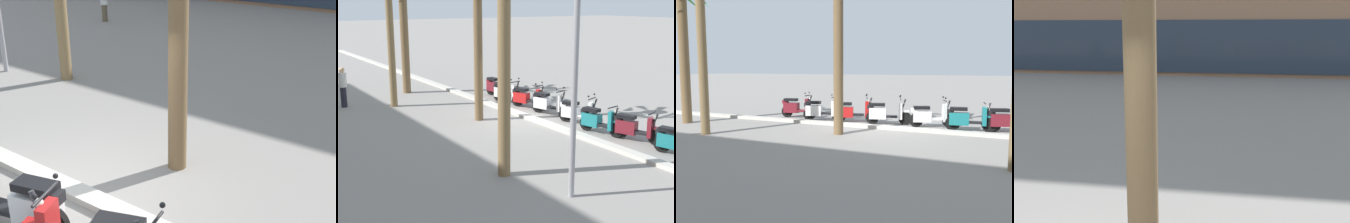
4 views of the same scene
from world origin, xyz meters
The scene contains 11 objects.
ground_plane centered at (0.00, 0.00, 0.00)m, with size 200.00×200.00×0.00m, color gray.
curb_strip centered at (0.00, -0.11, 0.06)m, with size 60.00×0.36×0.12m, color #BCB7AD.
scooter_maroon_last_in_row centered at (-4.42, -1.31, 0.45)m, with size 1.69×0.80×1.04m.
scooter_teal_tail_end centered at (-3.09, -0.96, 0.46)m, with size 1.76×0.66×1.04m.
scooter_white_lead_nearest centered at (-1.67, -1.25, 0.44)m, with size 1.67×0.85×1.17m.
scooter_white_far_back centered at (0.09, -1.20, 0.46)m, with size 1.78×0.76×1.17m.
scooter_red_gap_after_mid centered at (1.53, -1.17, 0.45)m, with size 1.76×0.86×1.17m.
scooter_white_mid_front centered at (2.94, -0.98, 0.45)m, with size 1.77×0.70×1.17m.
scooter_maroon_mid_centre centered at (4.42, -1.38, 0.46)m, with size 1.72×0.60×1.17m.
pedestrian_strolling_near_curb centered at (5.88, 5.47, 0.93)m, with size 0.34×0.34×1.75m.
street_lamp centered at (-6.85, 3.38, 3.81)m, with size 0.36×0.36×6.18m.
Camera 2 is at (-14.81, 10.22, 4.50)m, focal length 50.45 mm.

